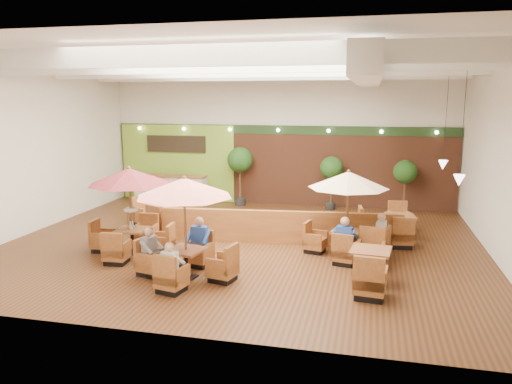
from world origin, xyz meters
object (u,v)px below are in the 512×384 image
(table_5, at_px, (391,227))
(diner_4, at_px, (379,230))
(diner_3, at_px, (345,236))
(table_2, at_px, (348,197))
(topiary_2, at_px, (405,174))
(table_1, at_px, (185,209))
(diner_0, at_px, (171,261))
(booth_divider, at_px, (279,227))
(topiary_0, at_px, (240,162))
(diner_1, at_px, (199,237))
(table_0, at_px, (130,195))
(table_3, at_px, (165,213))
(diner_2, at_px, (150,246))
(table_4, at_px, (370,266))
(topiary_1, at_px, (332,170))
(service_counter, at_px, (171,189))

(table_5, xyz_separation_m, diner_4, (-0.38, -2.00, 0.40))
(diner_3, bearing_deg, diner_4, 56.20)
(table_2, relative_size, topiary_2, 1.19)
(table_1, distance_m, diner_0, 1.36)
(topiary_2, height_order, diner_4, topiary_2)
(booth_divider, height_order, diner_0, diner_0)
(topiary_0, relative_size, diner_4, 3.03)
(diner_0, xyz_separation_m, diner_1, (0.00, 1.84, 0.04))
(booth_divider, xyz_separation_m, table_0, (-3.84, -1.92, 1.18))
(table_1, relative_size, topiary_2, 1.26)
(table_3, distance_m, topiary_0, 4.43)
(diner_2, bearing_deg, diner_3, 131.40)
(booth_divider, distance_m, table_5, 3.54)
(diner_1, bearing_deg, topiary_0, -79.31)
(topiary_2, bearing_deg, diner_3, -105.79)
(table_2, height_order, diner_4, table_2)
(booth_divider, height_order, diner_3, diner_3)
(booth_divider, distance_m, diner_2, 4.28)
(table_4, relative_size, diner_3, 3.32)
(table_1, bearing_deg, table_3, 131.35)
(topiary_0, xyz_separation_m, topiary_2, (6.41, 0.00, -0.26))
(topiary_0, bearing_deg, table_5, -32.16)
(topiary_1, relative_size, topiary_2, 1.03)
(table_5, bearing_deg, booth_divider, -164.74)
(diner_1, height_order, diner_3, same)
(booth_divider, bearing_deg, topiary_2, 46.46)
(topiary_1, xyz_separation_m, diner_2, (-3.70, -8.43, -0.83))
(topiary_2, height_order, diner_2, topiary_2)
(table_2, height_order, diner_2, table_2)
(diner_0, bearing_deg, table_0, 141.46)
(booth_divider, distance_m, topiary_1, 5.24)
(diner_1, bearing_deg, diner_4, -153.91)
(diner_4, bearing_deg, table_4, -173.73)
(service_counter, bearing_deg, table_4, -42.58)
(table_0, xyz_separation_m, diner_4, (6.72, 1.27, -0.93))
(table_2, xyz_separation_m, topiary_1, (-0.89, 5.66, -0.09))
(table_3, relative_size, diner_2, 3.89)
(table_3, relative_size, diner_3, 3.43)
(table_2, xyz_separation_m, diner_3, (0.00, -0.87, -0.88))
(topiary_2, distance_m, diner_3, 6.83)
(service_counter, relative_size, diner_0, 4.21)
(table_2, bearing_deg, table_3, 176.33)
(table_4, relative_size, diner_0, 3.88)
(service_counter, distance_m, diner_4, 9.98)
(service_counter, relative_size, booth_divider, 0.42)
(topiary_1, distance_m, diner_4, 5.98)
(table_4, height_order, topiary_0, topiary_0)
(topiary_2, bearing_deg, table_5, -99.19)
(topiary_0, xyz_separation_m, diner_4, (5.43, -5.66, -1.02))
(diner_2, bearing_deg, diner_4, 135.84)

